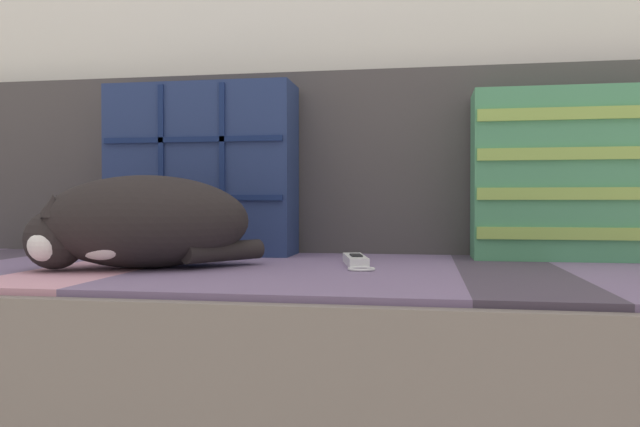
# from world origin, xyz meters

# --- Properties ---
(couch) EXTENTS (1.98, 0.84, 0.40)m
(couch) POSITION_xyz_m (-0.00, 0.13, 0.20)
(couch) COLOR #3D3838
(couch) RESTS_ON ground_plane
(sofa_backrest) EXTENTS (1.94, 0.14, 0.43)m
(sofa_backrest) POSITION_xyz_m (0.00, 0.48, 0.61)
(sofa_backrest) COLOR #474242
(sofa_backrest) RESTS_ON couch
(throw_pillow_quilted) EXTENTS (0.43, 0.14, 0.39)m
(throw_pillow_quilted) POSITION_xyz_m (-0.19, 0.33, 0.59)
(throw_pillow_quilted) COLOR navy
(throw_pillow_quilted) RESTS_ON couch
(throw_pillow_striped) EXTENTS (0.41, 0.14, 0.35)m
(throw_pillow_striped) POSITION_xyz_m (0.62, 0.33, 0.57)
(throw_pillow_striped) COLOR #4C9366
(throw_pillow_striped) RESTS_ON couch
(sleeping_cat) EXTENTS (0.42, 0.35, 0.17)m
(sleeping_cat) POSITION_xyz_m (-0.20, 0.02, 0.48)
(sleeping_cat) COLOR black
(sleeping_cat) RESTS_ON couch
(game_remote_near) EXTENTS (0.08, 0.20, 0.02)m
(game_remote_near) POSITION_xyz_m (0.18, 0.14, 0.40)
(game_remote_near) COLOR white
(game_remote_near) RESTS_ON couch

